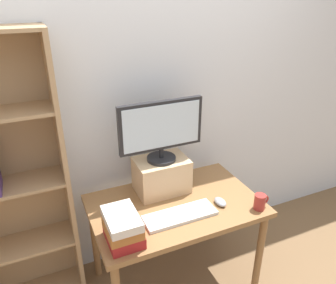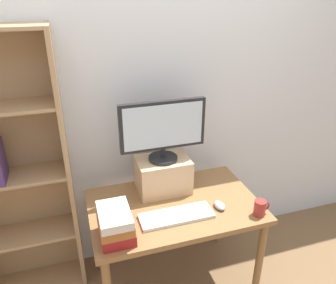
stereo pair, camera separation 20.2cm
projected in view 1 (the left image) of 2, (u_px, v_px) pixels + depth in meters
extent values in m
plane|color=brown|center=(174.00, 280.00, 2.45)|extent=(12.00, 12.00, 0.00)
cube|color=silver|center=(147.00, 96.00, 2.28)|extent=(7.00, 0.08, 2.60)
cube|color=olive|center=(175.00, 206.00, 2.16)|extent=(1.10, 0.70, 0.04)
cylinder|color=olive|center=(259.00, 254.00, 2.24)|extent=(0.05, 0.05, 0.67)
cylinder|color=olive|center=(95.00, 239.00, 2.37)|extent=(0.05, 0.05, 0.67)
cylinder|color=olive|center=(214.00, 205.00, 2.74)|extent=(0.05, 0.05, 0.67)
cube|color=tan|center=(66.00, 176.00, 2.07)|extent=(0.03, 0.28, 1.81)
cube|color=tan|center=(11.00, 176.00, 2.06)|extent=(0.67, 0.01, 1.81)
cube|color=tan|center=(25.00, 244.00, 2.14)|extent=(0.61, 0.27, 0.02)
cube|color=tan|center=(10.00, 186.00, 1.95)|extent=(0.61, 0.27, 0.02)
cube|color=tan|center=(161.00, 175.00, 2.24)|extent=(0.35, 0.25, 0.24)
cylinder|color=black|center=(161.00, 158.00, 2.18)|extent=(0.19, 0.19, 0.02)
cylinder|color=black|center=(161.00, 153.00, 2.17)|extent=(0.03, 0.03, 0.06)
cube|color=black|center=(161.00, 125.00, 2.08)|extent=(0.56, 0.04, 0.33)
cube|color=silver|center=(162.00, 127.00, 2.07)|extent=(0.52, 0.00, 0.29)
cube|color=silver|center=(180.00, 215.00, 2.02)|extent=(0.46, 0.16, 0.02)
cube|color=white|center=(180.00, 214.00, 2.01)|extent=(0.43, 0.14, 0.00)
ellipsoid|color=#99999E|center=(220.00, 202.00, 2.13)|extent=(0.06, 0.10, 0.04)
cube|color=maroon|center=(124.00, 236.00, 1.82)|extent=(0.19, 0.23, 0.07)
cube|color=#AD662D|center=(123.00, 228.00, 1.78)|extent=(0.18, 0.21, 0.06)
cube|color=silver|center=(122.00, 219.00, 1.76)|extent=(0.17, 0.26, 0.05)
cylinder|color=#9E2D28|center=(260.00, 202.00, 2.08)|extent=(0.07, 0.07, 0.10)
torus|color=#9E2D28|center=(264.00, 200.00, 2.09)|extent=(0.07, 0.01, 0.07)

